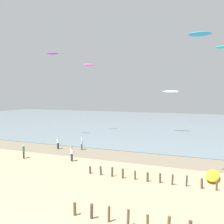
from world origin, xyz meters
name	(u,v)px	position (x,y,z in m)	size (l,w,h in m)	color
wet_sand_strip	(134,157)	(0.00, 19.68, 0.00)	(120.00, 5.22, 0.01)	gray
sea	(176,124)	(0.00, 57.29, 0.05)	(160.00, 70.00, 0.10)	gray
groyne_mid	(142,176)	(3.11, 12.01, 0.43)	(11.80, 0.33, 0.97)	brown
person_nearest_camera	(24,151)	(-12.41, 14.19, 0.92)	(0.38, 0.49, 1.71)	#232328
person_mid_beach	(58,143)	(-11.55, 20.24, 0.92)	(0.52, 0.36, 1.71)	#232328
person_left_flank	(82,143)	(-8.12, 21.05, 0.92)	(0.38, 0.49, 1.71)	#383842
person_right_flank	(72,154)	(-6.26, 15.27, 0.92)	(0.51, 0.37, 1.71)	#383842
grounded_kite	(213,175)	(9.12, 14.89, 0.33)	(3.33, 1.20, 0.67)	yellow
kite_aloft_0	(52,53)	(-18.37, 28.91, 15.25)	(2.11, 0.68, 0.34)	purple
kite_aloft_1	(199,34)	(7.68, 13.95, 13.17)	(2.01, 0.64, 0.32)	#2384D1
kite_aloft_2	(171,92)	(1.04, 41.51, 8.36)	(3.28, 1.05, 0.52)	white
kite_aloft_3	(89,65)	(-15.09, 36.99, 13.97)	(2.32, 0.74, 0.37)	#E54C99
kite_aloft_5	(223,47)	(10.07, 30.73, 14.77)	(2.25, 0.72, 0.36)	#19B2B7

